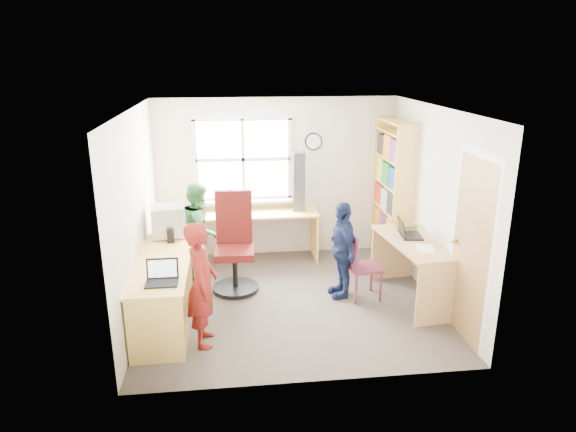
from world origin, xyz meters
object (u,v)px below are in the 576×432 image
object	(u,v)px
crt_monitor	(168,221)
person_navy	(342,250)
potted_plant	(228,202)
person_green	(200,229)
person_red	(202,284)
right_desk	(415,257)
bookshelf	(392,196)
laptop_right	(407,232)
l_desk	(182,282)
wooden_chair	(360,264)
laptop_left	(162,277)
swivel_chair	(235,248)
cd_tower	(299,182)

from	to	relation	value
crt_monitor	person_navy	world-z (taller)	person_navy
potted_plant	person_green	world-z (taller)	person_green
person_red	potted_plant	bearing A→B (deg)	-7.61
person_red	person_navy	size ratio (longest dim) A/B	1.09
right_desk	bookshelf	bearing A→B (deg)	79.40
laptop_right	bookshelf	bearing A→B (deg)	-1.93
laptop_right	person_green	bearing A→B (deg)	75.87
l_desk	wooden_chair	size ratio (longest dim) A/B	3.38
laptop_left	swivel_chair	bearing A→B (deg)	60.60
potted_plant	laptop_right	bearing A→B (deg)	-33.07
laptop_left	person_green	xyz separation A→B (m)	(0.29, 1.89, -0.14)
crt_monitor	laptop_left	distance (m)	1.41
laptop_left	cd_tower	world-z (taller)	cd_tower
right_desk	person_red	distance (m)	2.70
swivel_chair	crt_monitor	xyz separation A→B (m)	(-0.83, 0.04, 0.40)
swivel_chair	laptop_right	world-z (taller)	swivel_chair
bookshelf	potted_plant	xyz separation A→B (m)	(-2.40, 0.31, -0.10)
laptop_left	person_navy	size ratio (longest dim) A/B	0.26
cd_tower	person_green	size ratio (longest dim) A/B	0.67
l_desk	wooden_chair	xyz separation A→B (m)	(2.19, 0.27, 0.02)
swivel_chair	person_navy	world-z (taller)	swivel_chair
potted_plant	person_red	distance (m)	2.39
right_desk	wooden_chair	xyz separation A→B (m)	(-0.67, 0.11, -0.10)
crt_monitor	person_navy	distance (m)	2.24
swivel_chair	laptop_right	xyz separation A→B (m)	(2.17, -0.44, 0.29)
swivel_chair	potted_plant	world-z (taller)	swivel_chair
l_desk	cd_tower	bearing A→B (deg)	47.22
cd_tower	person_red	world-z (taller)	cd_tower
swivel_chair	person_red	world-z (taller)	person_red
laptop_left	laptop_right	size ratio (longest dim) A/B	0.90
bookshelf	person_green	world-z (taller)	bookshelf
crt_monitor	bookshelf	bearing A→B (deg)	4.64
person_green	person_navy	bearing A→B (deg)	-109.07
right_desk	laptop_left	xyz separation A→B (m)	(-2.99, -0.76, 0.23)
swivel_chair	wooden_chair	size ratio (longest dim) A/B	1.49
l_desk	bookshelf	size ratio (longest dim) A/B	1.40
laptop_left	potted_plant	size ratio (longest dim) A/B	1.12
right_desk	cd_tower	distance (m)	2.11
l_desk	person_red	distance (m)	0.68
right_desk	person_navy	bearing A→B (deg)	159.58
person_green	cd_tower	bearing A→B (deg)	-65.01
laptop_left	person_navy	bearing A→B (deg)	24.63
swivel_chair	person_green	xyz separation A→B (m)	(-0.47, 0.53, 0.10)
crt_monitor	laptop_left	size ratio (longest dim) A/B	1.38
right_desk	wooden_chair	size ratio (longest dim) A/B	1.64
cd_tower	person_red	size ratio (longest dim) A/B	0.64
l_desk	bookshelf	distance (m)	3.35
person_navy	wooden_chair	bearing A→B (deg)	56.62
wooden_chair	laptop_right	xyz separation A→B (m)	(0.61, 0.05, 0.37)
person_green	wooden_chair	bearing A→B (deg)	-109.12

